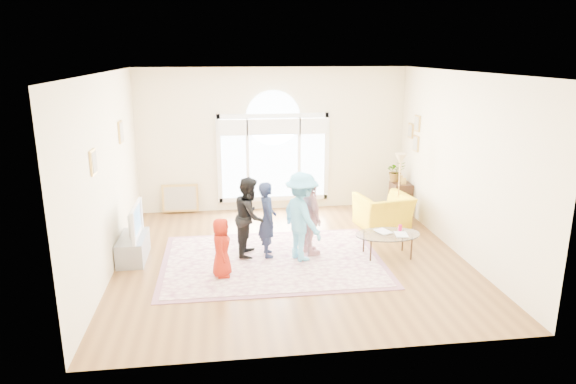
{
  "coord_description": "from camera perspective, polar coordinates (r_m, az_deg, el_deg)",
  "views": [
    {
      "loc": [
        -1.16,
        -8.36,
        3.53
      ],
      "look_at": [
        -0.02,
        0.3,
        1.12
      ],
      "focal_mm": 32.0,
      "sensor_mm": 36.0,
      "label": 1
    }
  ],
  "objects": [
    {
      "name": "child_navy",
      "position": [
        8.98,
        -2.3,
        -3.05
      ],
      "size": [
        0.36,
        0.51,
        1.34
      ],
      "primitive_type": "imported",
      "rotation": [
        0.0,
        0.0,
        1.65
      ],
      "color": "#1A223E",
      "rests_on": "area_rug"
    },
    {
      "name": "leaning_picture",
      "position": [
        11.84,
        -11.79,
        -2.29
      ],
      "size": [
        0.8,
        0.14,
        0.62
      ],
      "primitive_type": "cube",
      "rotation": [
        -0.14,
        0.0,
        0.0
      ],
      "color": "tan",
      "rests_on": "ground"
    },
    {
      "name": "child_blue",
      "position": [
        8.79,
        1.54,
        -2.75
      ],
      "size": [
        0.93,
        1.15,
        1.55
      ],
      "primitive_type": "imported",
      "rotation": [
        0.0,
        0.0,
        1.98
      ],
      "color": "#58B3DC",
      "rests_on": "area_rug"
    },
    {
      "name": "child_pink",
      "position": [
        9.03,
        2.5,
        -2.83
      ],
      "size": [
        0.51,
        0.86,
        1.37
      ],
      "primitive_type": "imported",
      "rotation": [
        0.0,
        0.0,
        1.79
      ],
      "color": "#D5979C",
      "rests_on": "area_rug"
    },
    {
      "name": "ground",
      "position": [
        9.15,
        0.37,
        -7.3
      ],
      "size": [
        6.0,
        6.0,
        0.0
      ],
      "primitive_type": "plane",
      "color": "brown",
      "rests_on": "ground"
    },
    {
      "name": "side_cabinet",
      "position": [
        11.76,
        12.38,
        -0.67
      ],
      "size": [
        0.4,
        0.5,
        0.7
      ],
      "primitive_type": "cube",
      "color": "black",
      "rests_on": "ground"
    },
    {
      "name": "television",
      "position": [
        9.25,
        -17.0,
        -3.09
      ],
      "size": [
        0.17,
        0.99,
        0.57
      ],
      "color": "black",
      "rests_on": "tv_console"
    },
    {
      "name": "child_red",
      "position": [
        8.29,
        -7.4,
        -6.13
      ],
      "size": [
        0.34,
        0.49,
        0.97
      ],
      "primitive_type": "imported",
      "rotation": [
        0.0,
        0.0,
        1.51
      ],
      "color": "#A11D0D",
      "rests_on": "area_rug"
    },
    {
      "name": "tv_console",
      "position": [
        9.41,
        -16.82,
        -5.96
      ],
      "size": [
        0.45,
        1.0,
        0.42
      ],
      "primitive_type": "cube",
      "color": "gray",
      "rests_on": "ground"
    },
    {
      "name": "child_black",
      "position": [
        9.05,
        -4.26,
        -2.72
      ],
      "size": [
        0.65,
        0.77,
        1.41
      ],
      "primitive_type": "imported",
      "rotation": [
        0.0,
        0.0,
        1.38
      ],
      "color": "black",
      "rests_on": "area_rug"
    },
    {
      "name": "rug_border",
      "position": [
        9.02,
        -1.75,
        -7.6
      ],
      "size": [
        3.8,
        2.8,
        0.01
      ],
      "primitive_type": "cube",
      "color": "#8B5867",
      "rests_on": "ground"
    },
    {
      "name": "floor_lamp",
      "position": [
        10.79,
        12.36,
        3.01
      ],
      "size": [
        0.26,
        0.26,
        1.51
      ],
      "color": "black",
      "rests_on": "ground"
    },
    {
      "name": "coffee_table",
      "position": [
        9.24,
        11.02,
        -4.7
      ],
      "size": [
        1.17,
        0.76,
        0.54
      ],
      "rotation": [
        0.0,
        0.0,
        0.02
      ],
      "color": "silver",
      "rests_on": "ground"
    },
    {
      "name": "plant_pedestal",
      "position": [
        11.89,
        11.73,
        -0.45
      ],
      "size": [
        0.2,
        0.2,
        0.7
      ],
      "primitive_type": "cylinder",
      "color": "white",
      "rests_on": "ground"
    },
    {
      "name": "room_shell",
      "position": [
        11.42,
        -1.53,
        5.5
      ],
      "size": [
        6.0,
        6.0,
        6.0
      ],
      "color": "beige",
      "rests_on": "ground"
    },
    {
      "name": "area_rug",
      "position": [
        9.02,
        -1.75,
        -7.58
      ],
      "size": [
        3.6,
        2.6,
        0.02
      ],
      "primitive_type": "cube",
      "color": "beige",
      "rests_on": "ground"
    },
    {
      "name": "armchair",
      "position": [
        10.8,
        10.56,
        -2.07
      ],
      "size": [
        1.19,
        1.09,
        0.67
      ],
      "primitive_type": "imported",
      "rotation": [
        0.0,
        0.0,
        3.33
      ],
      "color": "yellow",
      "rests_on": "ground"
    },
    {
      "name": "potted_plant",
      "position": [
        11.75,
        11.89,
        2.28
      ],
      "size": [
        0.43,
        0.37,
        0.46
      ],
      "primitive_type": "imported",
      "rotation": [
        0.0,
        0.0,
        -0.02
      ],
      "color": "#33722D",
      "rests_on": "plant_pedestal"
    }
  ]
}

